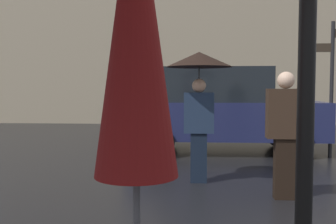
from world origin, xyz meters
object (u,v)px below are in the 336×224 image
object	(u,v)px
parked_car_left	(221,109)
street_signpost	(332,75)
folded_patio_umbrella_near	(136,38)
pedestrian_with_bag	(286,127)
pedestrian_with_umbrella	(199,79)

from	to	relation	value
parked_car_left	street_signpost	distance (m)	2.50
folded_patio_umbrella_near	pedestrian_with_bag	world-z (taller)	folded_patio_umbrella_near
folded_patio_umbrella_near	pedestrian_with_umbrella	xyz separation A→B (m)	(0.35, 4.24, -0.10)
pedestrian_with_bag	parked_car_left	world-z (taller)	parked_car_left
folded_patio_umbrella_near	pedestrian_with_bag	bearing A→B (deg)	66.16
folded_patio_umbrella_near	pedestrian_with_umbrella	world-z (taller)	folded_patio_umbrella_near
folded_patio_umbrella_near	pedestrian_with_bag	xyz separation A→B (m)	(1.50, 3.40, -0.77)
pedestrian_with_bag	pedestrian_with_umbrella	bearing A→B (deg)	163.69
parked_car_left	street_signpost	world-z (taller)	street_signpost
pedestrian_with_umbrella	street_signpost	world-z (taller)	street_signpost
folded_patio_umbrella_near	parked_car_left	size ratio (longest dim) A/B	0.58
pedestrian_with_umbrella	pedestrian_with_bag	distance (m)	1.58
folded_patio_umbrella_near	street_signpost	bearing A→B (deg)	64.40
parked_car_left	folded_patio_umbrella_near	bearing A→B (deg)	99.46
pedestrian_with_bag	parked_car_left	xyz separation A→B (m)	(-0.60, 3.88, 0.02)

